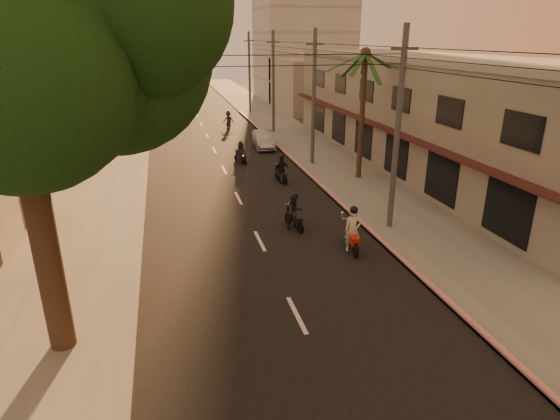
{
  "coord_description": "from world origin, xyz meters",
  "views": [
    {
      "loc": [
        -3.63,
        -10.49,
        8.48
      ],
      "look_at": [
        0.75,
        7.31,
        1.65
      ],
      "focal_mm": 30.0,
      "sensor_mm": 36.0,
      "label": 1
    }
  ],
  "objects_px": {
    "scooter_red": "(352,231)",
    "broadleaf_tree": "(25,36)",
    "scooter_mid_b": "(281,170)",
    "palm_tree": "(365,61)",
    "scooter_far_b": "(229,120)",
    "scooter_mid_a": "(295,213)",
    "parked_car": "(264,140)",
    "scooter_far_a": "(241,153)"
  },
  "relations": [
    {
      "from": "broadleaf_tree",
      "to": "palm_tree",
      "type": "xyz_separation_m",
      "value": [
        14.61,
        13.86,
        -1.33
      ]
    },
    {
      "from": "scooter_far_b",
      "to": "parked_car",
      "type": "xyz_separation_m",
      "value": [
        1.58,
        -9.11,
        -0.12
      ]
    },
    {
      "from": "palm_tree",
      "to": "scooter_mid_a",
      "type": "relative_size",
      "value": 4.55
    },
    {
      "from": "broadleaf_tree",
      "to": "scooter_far_b",
      "type": "bearing_deg",
      "value": 74.66
    },
    {
      "from": "palm_tree",
      "to": "parked_car",
      "type": "distance_m",
      "value": 12.51
    },
    {
      "from": "scooter_mid_a",
      "to": "scooter_far_b",
      "type": "bearing_deg",
      "value": 77.32
    },
    {
      "from": "broadleaf_tree",
      "to": "palm_tree",
      "type": "bearing_deg",
      "value": 43.48
    },
    {
      "from": "scooter_red",
      "to": "scooter_far_b",
      "type": "distance_m",
      "value": 28.89
    },
    {
      "from": "scooter_red",
      "to": "scooter_far_a",
      "type": "relative_size",
      "value": 1.25
    },
    {
      "from": "scooter_mid_a",
      "to": "broadleaf_tree",
      "type": "bearing_deg",
      "value": -152.47
    },
    {
      "from": "parked_car",
      "to": "scooter_mid_b",
      "type": "bearing_deg",
      "value": -91.47
    },
    {
      "from": "palm_tree",
      "to": "scooter_far_a",
      "type": "relative_size",
      "value": 5.08
    },
    {
      "from": "broadleaf_tree",
      "to": "scooter_red",
      "type": "relative_size",
      "value": 5.99
    },
    {
      "from": "scooter_red",
      "to": "parked_car",
      "type": "distance_m",
      "value": 19.76
    },
    {
      "from": "broadleaf_tree",
      "to": "scooter_mid_a",
      "type": "height_order",
      "value": "broadleaf_tree"
    },
    {
      "from": "scooter_mid_a",
      "to": "scooter_far_b",
      "type": "relative_size",
      "value": 1.03
    },
    {
      "from": "parked_car",
      "to": "palm_tree",
      "type": "bearing_deg",
      "value": -63.9
    },
    {
      "from": "scooter_far_a",
      "to": "parked_car",
      "type": "relative_size",
      "value": 0.38
    },
    {
      "from": "scooter_red",
      "to": "parked_car",
      "type": "height_order",
      "value": "scooter_red"
    },
    {
      "from": "scooter_far_a",
      "to": "scooter_far_b",
      "type": "relative_size",
      "value": 0.93
    },
    {
      "from": "scooter_far_a",
      "to": "parked_car",
      "type": "bearing_deg",
      "value": 38.67
    },
    {
      "from": "scooter_mid_a",
      "to": "scooter_red",
      "type": "bearing_deg",
      "value": -70.47
    },
    {
      "from": "scooter_red",
      "to": "broadleaf_tree",
      "type": "bearing_deg",
      "value": -150.38
    },
    {
      "from": "parked_car",
      "to": "scooter_far_b",
      "type": "bearing_deg",
      "value": 103.99
    },
    {
      "from": "palm_tree",
      "to": "scooter_mid_b",
      "type": "distance_m",
      "value": 8.06
    },
    {
      "from": "palm_tree",
      "to": "parked_car",
      "type": "xyz_separation_m",
      "value": [
        -4.01,
        9.93,
        -6.47
      ]
    },
    {
      "from": "palm_tree",
      "to": "scooter_mid_a",
      "type": "height_order",
      "value": "palm_tree"
    },
    {
      "from": "scooter_mid_a",
      "to": "scooter_far_a",
      "type": "relative_size",
      "value": 1.12
    },
    {
      "from": "scooter_mid_a",
      "to": "scooter_far_a",
      "type": "bearing_deg",
      "value": 80.75
    },
    {
      "from": "scooter_red",
      "to": "scooter_far_a",
      "type": "bearing_deg",
      "value": 106.21
    },
    {
      "from": "broadleaf_tree",
      "to": "parked_car",
      "type": "xyz_separation_m",
      "value": [
        10.61,
        23.78,
        -7.79
      ]
    },
    {
      "from": "palm_tree",
      "to": "scooter_far_b",
      "type": "height_order",
      "value": "palm_tree"
    },
    {
      "from": "scooter_mid_b",
      "to": "scooter_far_b",
      "type": "relative_size",
      "value": 1.03
    },
    {
      "from": "palm_tree",
      "to": "scooter_far_b",
      "type": "distance_m",
      "value": 20.83
    },
    {
      "from": "broadleaf_tree",
      "to": "scooter_far_a",
      "type": "xyz_separation_m",
      "value": [
        7.99,
        19.32,
        -7.74
      ]
    },
    {
      "from": "palm_tree",
      "to": "parked_car",
      "type": "bearing_deg",
      "value": 111.98
    },
    {
      "from": "scooter_mid_b",
      "to": "parked_car",
      "type": "xyz_separation_m",
      "value": [
        0.94,
        9.61,
        -0.12
      ]
    },
    {
      "from": "scooter_red",
      "to": "scooter_mid_b",
      "type": "distance_m",
      "value": 10.16
    },
    {
      "from": "parked_car",
      "to": "scooter_mid_a",
      "type": "bearing_deg",
      "value": -93.04
    },
    {
      "from": "scooter_mid_b",
      "to": "palm_tree",
      "type": "bearing_deg",
      "value": -12.79
    },
    {
      "from": "scooter_mid_b",
      "to": "scooter_mid_a",
      "type": "bearing_deg",
      "value": -108.29
    },
    {
      "from": "scooter_far_b",
      "to": "parked_car",
      "type": "distance_m",
      "value": 9.25
    }
  ]
}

